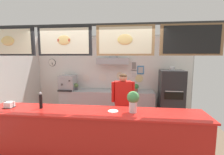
{
  "coord_description": "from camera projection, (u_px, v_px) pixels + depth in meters",
  "views": [
    {
      "loc": [
        0.67,
        -3.01,
        2.04
      ],
      "look_at": [
        0.22,
        0.81,
        1.54
      ],
      "focal_mm": 26.43,
      "sensor_mm": 36.0,
      "label": 1
    }
  ],
  "objects": [
    {
      "name": "potted_oregano",
      "position": [
        136.0,
        87.0,
        5.27
      ],
      "size": [
        0.19,
        0.19,
        0.23
      ],
      "color": "#9E563D",
      "rests_on": "back_prep_counter"
    },
    {
      "name": "shop_worker",
      "position": [
        123.0,
        104.0,
        4.0
      ],
      "size": [
        0.55,
        0.29,
        1.62
      ],
      "rotation": [
        0.0,
        0.0,
        3.32
      ],
      "color": "#232328",
      "rests_on": "ground_plane"
    },
    {
      "name": "back_wall_assembly",
      "position": [
        111.0,
        74.0,
        5.5
      ],
      "size": [
        5.33,
        2.78,
        2.72
      ],
      "color": "gray",
      "rests_on": "ground_plane"
    },
    {
      "name": "espresso_machine",
      "position": [
        68.0,
        83.0,
        5.48
      ],
      "size": [
        0.5,
        0.56,
        0.49
      ],
      "color": "#A3A5AD",
      "rests_on": "back_prep_counter"
    },
    {
      "name": "condiment_plate",
      "position": [
        113.0,
        111.0,
        2.84
      ],
      "size": [
        0.18,
        0.18,
        0.01
      ],
      "color": "white",
      "rests_on": "service_counter"
    },
    {
      "name": "back_prep_counter",
      "position": [
        107.0,
        104.0,
        5.44
      ],
      "size": [
        3.03,
        0.64,
        0.92
      ],
      "color": "#A3A5AD",
      "rests_on": "ground_plane"
    },
    {
      "name": "pizza_oven",
      "position": [
        171.0,
        98.0,
        4.88
      ],
      "size": [
        0.68,
        0.65,
        1.73
      ],
      "color": "#232326",
      "rests_on": "ground_plane"
    },
    {
      "name": "pepper_grinder",
      "position": [
        41.0,
        100.0,
        2.99
      ],
      "size": [
        0.06,
        0.06,
        0.3
      ],
      "color": "black",
      "rests_on": "service_counter"
    },
    {
      "name": "service_counter",
      "position": [
        92.0,
        141.0,
        2.93
      ],
      "size": [
        3.87,
        0.67,
        1.09
      ],
      "color": "red",
      "rests_on": "ground_plane"
    },
    {
      "name": "napkin_holder",
      "position": [
        9.0,
        105.0,
        3.05
      ],
      "size": [
        0.17,
        0.16,
        0.12
      ],
      "color": "#262628",
      "rests_on": "service_counter"
    },
    {
      "name": "basil_vase",
      "position": [
        133.0,
        101.0,
        2.77
      ],
      "size": [
        0.21,
        0.21,
        0.36
      ],
      "color": "silver",
      "rests_on": "service_counter"
    },
    {
      "name": "potted_rosemary",
      "position": [
        115.0,
        88.0,
        5.32
      ],
      "size": [
        0.15,
        0.15,
        0.19
      ],
      "color": "#9E563D",
      "rests_on": "back_prep_counter"
    },
    {
      "name": "potted_thyme",
      "position": [
        76.0,
        86.0,
        5.45
      ],
      "size": [
        0.16,
        0.16,
        0.22
      ],
      "color": "#4C4C51",
      "rests_on": "back_prep_counter"
    }
  ]
}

